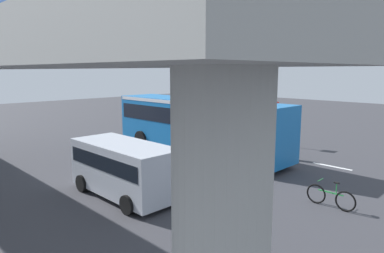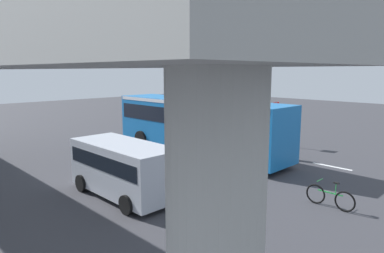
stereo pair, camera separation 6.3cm
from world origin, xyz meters
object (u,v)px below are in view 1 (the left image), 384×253
parked_van (125,166)px  bicycle_green (330,197)px  pedestrian (276,142)px  traffic_sign (276,116)px  city_bus (197,122)px

parked_van → bicycle_green: 7.61m
pedestrian → traffic_sign: size_ratio=0.64×
bicycle_green → traffic_sign: traffic_sign is taller
parked_van → bicycle_green: size_ratio=2.71×
city_bus → traffic_sign: city_bus is taller
bicycle_green → traffic_sign: bearing=-47.6°
bicycle_green → pedestrian: pedestrian is taller
pedestrian → traffic_sign: 3.44m
parked_van → bicycle_green: parked_van is taller
city_bus → traffic_sign: bearing=-110.8°
traffic_sign → bicycle_green: bearing=132.4°
parked_van → traffic_sign: traffic_sign is taller
city_bus → bicycle_green: 9.35m
parked_van → pedestrian: bearing=-95.9°
pedestrian → traffic_sign: bearing=-57.5°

